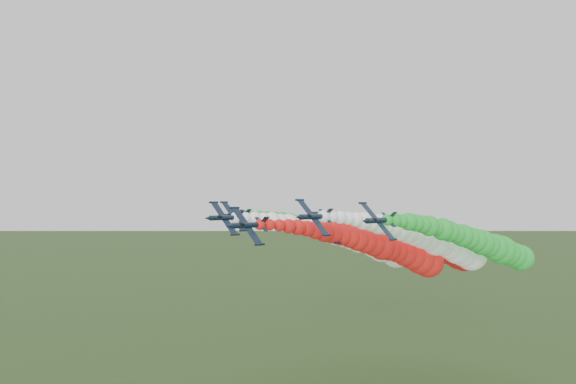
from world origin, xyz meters
name	(u,v)px	position (x,y,z in m)	size (l,w,h in m)	color
jet_lead	(391,250)	(9.60, 35.25, 36.29)	(14.94, 67.05, 17.70)	#111F35
jet_inner_left	(360,242)	(-2.41, 41.60, 37.34)	(14.94, 67.06, 17.71)	#111F35
jet_inner_right	(439,243)	(16.82, 45.65, 37.61)	(15.03, 67.15, 17.80)	#111F35
jet_outer_left	(353,238)	(-11.35, 52.80, 37.61)	(14.71, 66.83, 17.48)	#111F35
jet_outer_right	(485,244)	(27.10, 47.22, 37.70)	(14.22, 66.34, 16.99)	#111F35
jet_trail	(434,248)	(9.16, 59.99, 35.23)	(14.67, 66.78, 17.43)	#111F35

